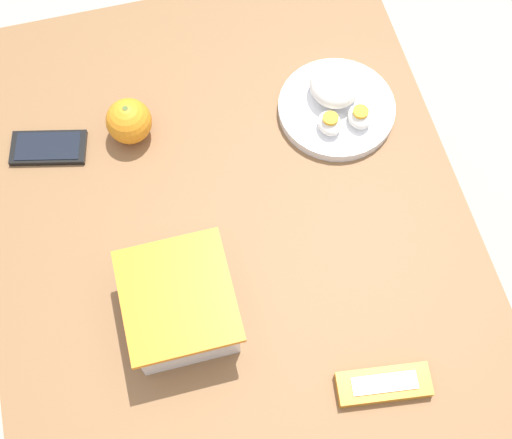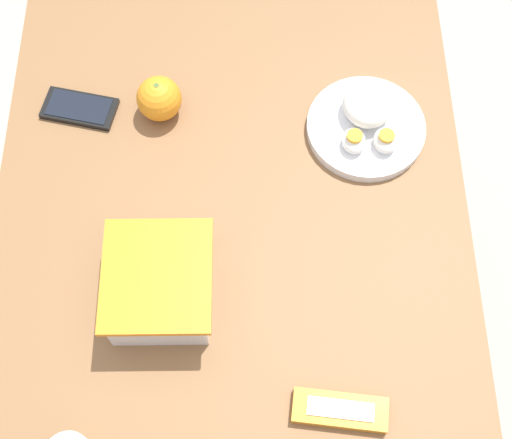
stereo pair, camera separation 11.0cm
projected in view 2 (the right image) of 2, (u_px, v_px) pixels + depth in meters
The scene contains 7 objects.
ground_plane at pixel (241, 369), 1.82m from camera, with size 10.00×10.00×0.00m, color #B2A899.
table at pixel (233, 284), 1.23m from camera, with size 1.10×0.76×0.78m.
food_container at pixel (160, 286), 1.05m from camera, with size 0.17×0.16×0.09m.
orange_fruit at pixel (159, 99), 1.19m from camera, with size 0.08×0.08×0.08m.
rice_plate at pixel (367, 122), 1.19m from camera, with size 0.20×0.20×0.07m.
candy_bar at pixel (340, 410), 1.00m from camera, with size 0.06×0.14×0.02m.
cell_phone at pixel (80, 108), 1.22m from camera, with size 0.09×0.13×0.01m.
Camera 2 is at (-0.42, -0.04, 1.81)m, focal length 50.00 mm.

